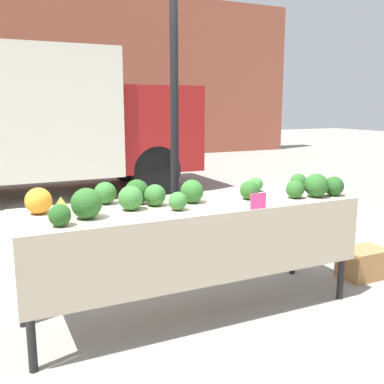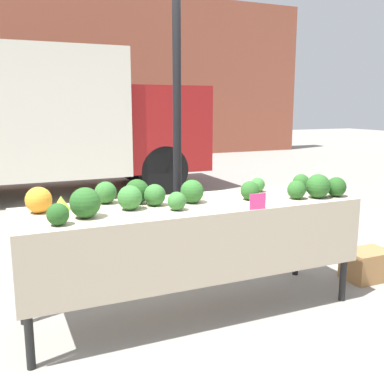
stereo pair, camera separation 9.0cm
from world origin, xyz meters
The scene contains 23 objects.
ground_plane centered at (0.00, 0.00, 0.00)m, with size 40.00×40.00×0.00m, color gray.
building_facade centered at (0.00, 10.05, 2.28)m, with size 16.00×0.60×4.56m.
tent_pole centered at (0.18, 0.72, 1.27)m, with size 0.07×0.07×2.55m.
parked_truck centered at (-0.28, 4.98, 1.26)m, with size 4.54×2.00×2.34m.
market_table centered at (0.00, -0.06, 0.70)m, with size 2.38×0.71×0.80m.
orange_cauliflower centered at (-1.00, 0.13, 0.89)m, with size 0.17×0.17×0.17m.
romanesco_head centered at (-0.86, 0.15, 0.85)m, with size 0.12×0.12×0.10m.
broccoli_head_0 centered at (0.64, 0.18, 0.86)m, with size 0.11×0.11×0.11m.
broccoli_head_1 centered at (0.43, -0.06, 0.87)m, with size 0.14×0.14×0.14m.
broccoli_head_2 centered at (-0.26, 0.03, 0.88)m, with size 0.15×0.15×0.15m.
broccoli_head_3 centered at (1.08, -0.22, 0.88)m, with size 0.15×0.15×0.15m.
broccoli_head_4 centered at (0.01, 0.01, 0.88)m, with size 0.16×0.16×0.16m.
broccoli_head_5 centered at (-0.17, -0.15, 0.86)m, with size 0.12×0.12×0.12m.
broccoli_head_6 centered at (-0.93, -0.23, 0.87)m, with size 0.13×0.13×0.13m.
broccoli_head_7 centered at (-0.45, -0.02, 0.88)m, with size 0.16×0.16×0.16m.
broccoli_head_8 centered at (-0.75, -0.12, 0.90)m, with size 0.19×0.19×0.19m.
broccoli_head_9 centered at (-0.55, 0.24, 0.88)m, with size 0.15×0.15×0.15m.
broccoli_head_10 centered at (0.99, 0.09, 0.87)m, with size 0.13×0.13×0.13m.
broccoli_head_11 centered at (0.92, -0.20, 0.89)m, with size 0.18×0.18×0.18m.
broccoli_head_12 centered at (-0.35, 0.15, 0.89)m, with size 0.17×0.17×0.17m.
broccoli_head_13 centered at (0.75, -0.17, 0.87)m, with size 0.13×0.13×0.13m.
price_sign centered at (0.32, -0.34, 0.86)m, with size 0.12×0.01×0.11m.
produce_crate centered at (1.63, -0.04, 0.13)m, with size 0.39×0.28×0.25m.
Camera 2 is at (-1.23, -2.78, 1.47)m, focal length 42.00 mm.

